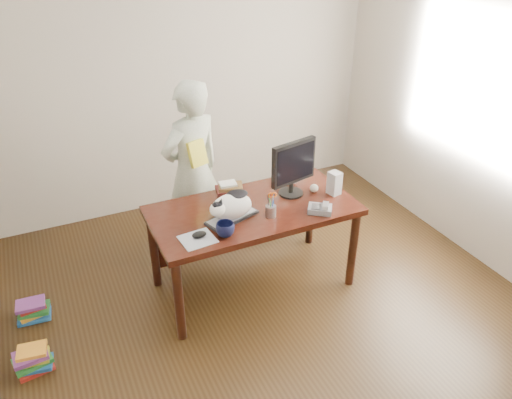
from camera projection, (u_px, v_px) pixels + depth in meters
The scene contains 18 objects.
room at pixel (293, 170), 3.10m from camera, with size 4.50×4.50×4.50m.
desk at pixel (249, 219), 4.01m from camera, with size 1.60×0.80×0.75m.
keyboard at pixel (232, 217), 3.73m from camera, with size 0.44×0.27×0.02m.
cat at pixel (230, 206), 3.67m from camera, with size 0.39×0.28×0.23m.
monitor at pixel (293, 166), 3.93m from camera, with size 0.41×0.24×0.46m.
pen_cup at pixel (271, 210), 3.74m from camera, with size 0.09×0.09×0.20m.
mousepad at pixel (198, 239), 3.50m from camera, with size 0.25×0.23×0.01m.
mouse at pixel (199, 235), 3.51m from camera, with size 0.11×0.08×0.04m.
coffee_mug at pixel (225, 229), 3.51m from camera, with size 0.13×0.13×0.10m, color black.
phone at pixel (320, 209), 3.81m from camera, with size 0.22×0.21×0.08m.
speaker at pixel (334, 183), 4.02m from camera, with size 0.10×0.11×0.19m.
baseball at pixel (314, 188), 4.08m from camera, with size 0.07×0.07×0.07m.
book_stack at pixel (230, 188), 4.08m from camera, with size 0.24×0.21×0.08m.
calculator at pixel (292, 175), 4.30m from camera, with size 0.20×0.23×0.06m.
person at pixel (192, 172), 4.29m from camera, with size 0.59×0.39×1.61m, color silver.
held_book at pixel (197, 153), 4.03m from camera, with size 0.17×0.14×0.21m.
book_pile_a at pixel (33, 360), 3.41m from camera, with size 0.27×0.22×0.18m.
book_pile_b at pixel (33, 310), 3.86m from camera, with size 0.26×0.20×0.15m.
Camera 1 is at (-1.39, -2.42, 2.74)m, focal length 35.00 mm.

